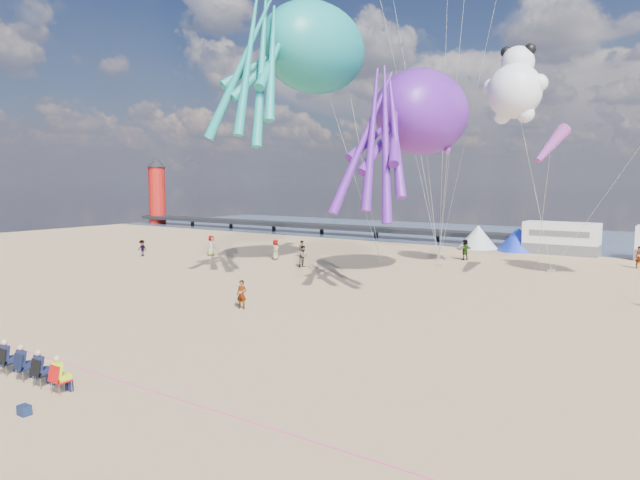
{
  "coord_description": "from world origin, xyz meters",
  "views": [
    {
      "loc": [
        17.35,
        -16.87,
        6.94
      ],
      "look_at": [
        1.71,
        6.0,
        4.03
      ],
      "focal_mm": 32.0,
      "sensor_mm": 36.0,
      "label": 1
    }
  ],
  "objects_px": {
    "beachgoer_0": "(211,245)",
    "beachgoer_1": "(303,256)",
    "standing_person": "(242,294)",
    "sandbag_d": "(537,266)",
    "tent_white": "(478,237)",
    "motorhome_0": "(561,238)",
    "beachgoer_4": "(465,250)",
    "beachgoer_5": "(640,257)",
    "cooler_navy": "(24,410)",
    "beachgoer_2": "(142,248)",
    "tent_blue": "(518,239)",
    "kite_octopus_teal": "(314,48)",
    "sandbag_e": "(439,260)",
    "sandbag_a": "(380,260)",
    "lighthouse": "(157,195)",
    "windsock_right": "(448,138)",
    "windsock_mid": "(551,145)",
    "sandbag_b": "(439,265)",
    "sandbag_c": "(551,271)",
    "windsock_left": "(343,55)",
    "spectator_row": "(25,362)",
    "beachgoer_7": "(302,249)",
    "kite_octopus_purple": "(422,113)",
    "kite_panda": "(514,91)"
  },
  "relations": [
    {
      "from": "beachgoer_0",
      "to": "beachgoer_1",
      "type": "xyz_separation_m",
      "value": [
        11.18,
        -0.89,
        -0.06
      ]
    },
    {
      "from": "standing_person",
      "to": "sandbag_d",
      "type": "height_order",
      "value": "standing_person"
    },
    {
      "from": "tent_white",
      "to": "beachgoer_1",
      "type": "bearing_deg",
      "value": -109.66
    },
    {
      "from": "motorhome_0",
      "to": "beachgoer_4",
      "type": "height_order",
      "value": "motorhome_0"
    },
    {
      "from": "tent_white",
      "to": "beachgoer_5",
      "type": "height_order",
      "value": "tent_white"
    },
    {
      "from": "cooler_navy",
      "to": "beachgoer_1",
      "type": "height_order",
      "value": "beachgoer_1"
    },
    {
      "from": "beachgoer_2",
      "to": "tent_blue",
      "type": "bearing_deg",
      "value": 36.46
    },
    {
      "from": "beachgoer_0",
      "to": "kite_octopus_teal",
      "type": "relative_size",
      "value": 0.14
    },
    {
      "from": "sandbag_e",
      "to": "kite_octopus_teal",
      "type": "relative_size",
      "value": 0.04
    },
    {
      "from": "motorhome_0",
      "to": "beachgoer_5",
      "type": "height_order",
      "value": "motorhome_0"
    },
    {
      "from": "sandbag_a",
      "to": "sandbag_d",
      "type": "relative_size",
      "value": 1.0
    },
    {
      "from": "lighthouse",
      "to": "beachgoer_4",
      "type": "distance_m",
      "value": 57.53
    },
    {
      "from": "tent_blue",
      "to": "windsock_right",
      "type": "distance_m",
      "value": 20.36
    },
    {
      "from": "kite_octopus_teal",
      "to": "lighthouse",
      "type": "bearing_deg",
      "value": 155.14
    },
    {
      "from": "lighthouse",
      "to": "windsock_mid",
      "type": "height_order",
      "value": "windsock_mid"
    },
    {
      "from": "standing_person",
      "to": "beachgoer_0",
      "type": "height_order",
      "value": "beachgoer_0"
    },
    {
      "from": "motorhome_0",
      "to": "beachgoer_4",
      "type": "bearing_deg",
      "value": -124.11
    },
    {
      "from": "beachgoer_1",
      "to": "beachgoer_4",
      "type": "bearing_deg",
      "value": -34.78
    },
    {
      "from": "sandbag_b",
      "to": "kite_octopus_teal",
      "type": "height_order",
      "value": "kite_octopus_teal"
    },
    {
      "from": "beachgoer_4",
      "to": "sandbag_c",
      "type": "bearing_deg",
      "value": 94.44
    },
    {
      "from": "beachgoer_2",
      "to": "windsock_right",
      "type": "relative_size",
      "value": 0.31
    },
    {
      "from": "lighthouse",
      "to": "windsock_left",
      "type": "height_order",
      "value": "windsock_left"
    },
    {
      "from": "tent_white",
      "to": "lighthouse",
      "type": "bearing_deg",
      "value": 175.76
    },
    {
      "from": "beachgoer_0",
      "to": "windsock_mid",
      "type": "distance_m",
      "value": 30.25
    },
    {
      "from": "tent_white",
      "to": "standing_person",
      "type": "relative_size",
      "value": 2.55
    },
    {
      "from": "spectator_row",
      "to": "beachgoer_7",
      "type": "xyz_separation_m",
      "value": [
        -10.99,
        31.34,
        0.11
      ]
    },
    {
      "from": "motorhome_0",
      "to": "beachgoer_0",
      "type": "height_order",
      "value": "motorhome_0"
    },
    {
      "from": "standing_person",
      "to": "kite_octopus_teal",
      "type": "distance_m",
      "value": 19.96
    },
    {
      "from": "tent_white",
      "to": "sandbag_b",
      "type": "bearing_deg",
      "value": -83.67
    },
    {
      "from": "beachgoer_0",
      "to": "sandbag_c",
      "type": "xyz_separation_m",
      "value": [
        28.21,
        7.61,
        -0.83
      ]
    },
    {
      "from": "standing_person",
      "to": "kite_octopus_purple",
      "type": "relative_size",
      "value": 0.13
    },
    {
      "from": "windsock_right",
      "to": "sandbag_b",
      "type": "bearing_deg",
      "value": 96.98
    },
    {
      "from": "standing_person",
      "to": "windsock_right",
      "type": "height_order",
      "value": "windsock_right"
    },
    {
      "from": "kite_octopus_teal",
      "to": "kite_panda",
      "type": "distance_m",
      "value": 14.55
    },
    {
      "from": "spectator_row",
      "to": "windsock_mid",
      "type": "relative_size",
      "value": 1.17
    },
    {
      "from": "sandbag_e",
      "to": "windsock_left",
      "type": "relative_size",
      "value": 0.08
    },
    {
      "from": "beachgoer_4",
      "to": "sandbag_b",
      "type": "bearing_deg",
      "value": 19.8
    },
    {
      "from": "lighthouse",
      "to": "windsock_left",
      "type": "relative_size",
      "value": 1.46
    },
    {
      "from": "sandbag_c",
      "to": "windsock_right",
      "type": "height_order",
      "value": "windsock_right"
    },
    {
      "from": "beachgoer_5",
      "to": "spectator_row",
      "type": "bearing_deg",
      "value": -129.08
    },
    {
      "from": "sandbag_e",
      "to": "windsock_mid",
      "type": "height_order",
      "value": "windsock_mid"
    },
    {
      "from": "lighthouse",
      "to": "beachgoer_5",
      "type": "xyz_separation_m",
      "value": [
        69.05,
        -9.91,
        -3.62
      ]
    },
    {
      "from": "lighthouse",
      "to": "beachgoer_5",
      "type": "relative_size",
      "value": 5.11
    },
    {
      "from": "kite_octopus_teal",
      "to": "sandbag_b",
      "type": "bearing_deg",
      "value": 56.4
    },
    {
      "from": "cooler_navy",
      "to": "beachgoer_7",
      "type": "relative_size",
      "value": 0.25
    },
    {
      "from": "spectator_row",
      "to": "cooler_navy",
      "type": "relative_size",
      "value": 16.05
    },
    {
      "from": "beachgoer_5",
      "to": "sandbag_a",
      "type": "distance_m",
      "value": 20.45
    },
    {
      "from": "sandbag_c",
      "to": "windsock_right",
      "type": "xyz_separation_m",
      "value": [
        -5.8,
        -6.59,
        9.78
      ]
    },
    {
      "from": "motorhome_0",
      "to": "tent_blue",
      "type": "height_order",
      "value": "motorhome_0"
    },
    {
      "from": "kite_octopus_teal",
      "to": "beachgoer_7",
      "type": "bearing_deg",
      "value": 135.26
    }
  ]
}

